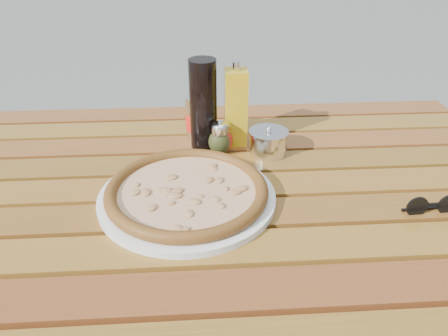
{
  "coord_description": "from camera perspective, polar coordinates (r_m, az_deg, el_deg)",
  "views": [
    {
      "loc": [
        -0.05,
        -0.8,
        1.26
      ],
      "look_at": [
        0.0,
        0.02,
        0.78
      ],
      "focal_mm": 35.0,
      "sensor_mm": 36.0,
      "label": 1
    }
  ],
  "objects": [
    {
      "name": "parmesan_tin",
      "position": [
        1.06,
        5.79,
        3.4
      ],
      "size": [
        0.13,
        0.13,
        0.07
      ],
      "rotation": [
        0.0,
        0.0,
        -0.4
      ],
      "color": "white",
      "rests_on": "table"
    },
    {
      "name": "sunglasses",
      "position": [
        0.94,
        25.51,
        -4.49
      ],
      "size": [
        0.11,
        0.03,
        0.04
      ],
      "rotation": [
        0.0,
        0.0,
        0.05
      ],
      "color": "black",
      "rests_on": "table"
    },
    {
      "name": "dark_bottle",
      "position": [
        1.06,
        -2.73,
        8.29
      ],
      "size": [
        0.08,
        0.08,
        0.22
      ],
      "primitive_type": "cylinder",
      "rotation": [
        0.0,
        0.0,
        -0.2
      ],
      "color": "black",
      "rests_on": "table"
    },
    {
      "name": "oregano_shaker",
      "position": [
        1.05,
        -0.58,
        3.84
      ],
      "size": [
        0.07,
        0.07,
        0.08
      ],
      "rotation": [
        0.0,
        0.0,
        0.28
      ],
      "color": "#383C18",
      "rests_on": "table"
    },
    {
      "name": "soda_can",
      "position": [
        1.11,
        -3.28,
        6.35
      ],
      "size": [
        0.08,
        0.08,
        0.12
      ],
      "rotation": [
        0.0,
        0.0,
        0.21
      ],
      "color": "silver",
      "rests_on": "table"
    },
    {
      "name": "pizza",
      "position": [
        0.89,
        -4.87,
        -2.95
      ],
      "size": [
        0.42,
        0.42,
        0.03
      ],
      "rotation": [
        0.0,
        0.0,
        -0.35
      ],
      "color": "beige",
      "rests_on": "plate"
    },
    {
      "name": "plate",
      "position": [
        0.89,
        -4.83,
        -3.79
      ],
      "size": [
        0.45,
        0.45,
        0.01
      ],
      "primitive_type": "cylinder",
      "rotation": [
        0.0,
        0.0,
        -0.3
      ],
      "color": "white",
      "rests_on": "table"
    },
    {
      "name": "pepper_shaker",
      "position": [
        1.06,
        -0.33,
        4.02
      ],
      "size": [
        0.06,
        0.06,
        0.08
      ],
      "rotation": [
        0.0,
        0.0,
        0.23
      ],
      "color": "red",
      "rests_on": "table"
    },
    {
      "name": "table",
      "position": [
        0.99,
        0.08,
        -5.91
      ],
      "size": [
        1.4,
        0.9,
        0.75
      ],
      "color": "#3C220D",
      "rests_on": "ground"
    },
    {
      "name": "olive_oil_cruet",
      "position": [
        1.08,
        1.54,
        7.92
      ],
      "size": [
        0.06,
        0.06,
        0.21
      ],
      "rotation": [
        0.0,
        0.0,
        -0.01
      ],
      "color": "#BD9414",
      "rests_on": "table"
    }
  ]
}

